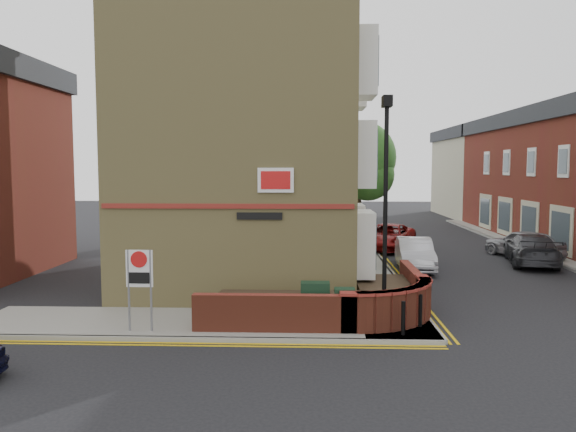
{
  "coord_description": "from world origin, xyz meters",
  "views": [
    {
      "loc": [
        -0.46,
        -14.11,
        4.52
      ],
      "look_at": [
        -1.16,
        4.0,
        2.93
      ],
      "focal_mm": 35.0,
      "sensor_mm": 36.0,
      "label": 1
    }
  ],
  "objects_px": {
    "lamppost": "(385,210)",
    "silver_car_near": "(415,254)",
    "utility_cabinet_large": "(315,303)",
    "zone_sign": "(139,275)"
  },
  "relations": [
    {
      "from": "utility_cabinet_large",
      "to": "silver_car_near",
      "type": "bearing_deg",
      "value": 64.37
    },
    {
      "from": "utility_cabinet_large",
      "to": "silver_car_near",
      "type": "relative_size",
      "value": 0.29
    },
    {
      "from": "lamppost",
      "to": "zone_sign",
      "type": "bearing_deg",
      "value": -173.93
    },
    {
      "from": "utility_cabinet_large",
      "to": "silver_car_near",
      "type": "height_order",
      "value": "silver_car_near"
    },
    {
      "from": "lamppost",
      "to": "silver_car_near",
      "type": "distance_m",
      "value": 10.17
    },
    {
      "from": "utility_cabinet_large",
      "to": "silver_car_near",
      "type": "distance_m",
      "value": 10.39
    },
    {
      "from": "lamppost",
      "to": "silver_car_near",
      "type": "bearing_deg",
      "value": 74.67
    },
    {
      "from": "lamppost",
      "to": "silver_car_near",
      "type": "relative_size",
      "value": 1.51
    },
    {
      "from": "zone_sign",
      "to": "silver_car_near",
      "type": "relative_size",
      "value": 0.53
    },
    {
      "from": "zone_sign",
      "to": "silver_car_near",
      "type": "height_order",
      "value": "zone_sign"
    }
  ]
}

